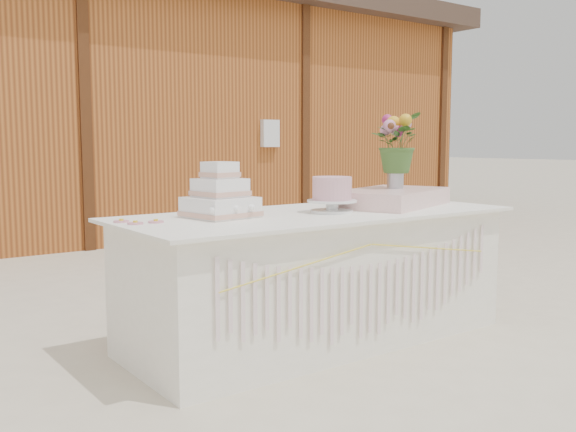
% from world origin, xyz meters
% --- Properties ---
extents(ground, '(80.00, 80.00, 0.00)m').
position_xyz_m(ground, '(0.00, 0.00, 0.00)').
color(ground, beige).
rests_on(ground, ground).
extents(barn, '(12.60, 4.60, 3.30)m').
position_xyz_m(barn, '(-0.01, 5.99, 1.68)').
color(barn, '#A35822').
rests_on(barn, ground).
extents(cake_table, '(2.40, 1.00, 0.77)m').
position_xyz_m(cake_table, '(0.00, -0.00, 0.39)').
color(cake_table, white).
rests_on(cake_table, ground).
extents(wedding_cake, '(0.38, 0.38, 0.31)m').
position_xyz_m(wedding_cake, '(-0.60, 0.11, 0.87)').
color(wedding_cake, white).
rests_on(wedding_cake, cake_table).
extents(pink_cake_stand, '(0.29, 0.29, 0.21)m').
position_xyz_m(pink_cake_stand, '(0.05, -0.06, 0.89)').
color(pink_cake_stand, white).
rests_on(pink_cake_stand, cake_table).
extents(satin_runner, '(0.97, 0.76, 0.11)m').
position_xyz_m(satin_runner, '(0.63, 0.02, 0.82)').
color(satin_runner, '#FFD2CD').
rests_on(satin_runner, cake_table).
extents(flower_vase, '(0.11, 0.11, 0.15)m').
position_xyz_m(flower_vase, '(0.73, 0.08, 0.95)').
color(flower_vase, '#B7B8BD').
rests_on(flower_vase, satin_runner).
extents(bouquet, '(0.47, 0.46, 0.40)m').
position_xyz_m(bouquet, '(0.73, 0.08, 1.23)').
color(bouquet, '#365A24').
rests_on(bouquet, flower_vase).
extents(loose_flowers, '(0.22, 0.41, 0.02)m').
position_xyz_m(loose_flowers, '(-1.04, 0.08, 0.78)').
color(loose_flowers, pink).
rests_on(loose_flowers, cake_table).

